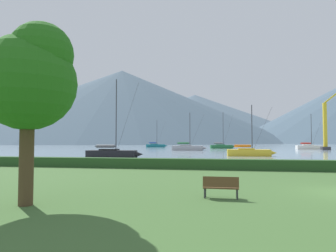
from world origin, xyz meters
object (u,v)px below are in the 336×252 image
object	(u,v)px
sailboat_slip_2	(113,153)
sailboat_slip_7	(310,147)
park_tree	(31,78)
sailboat_slip_8	(222,146)
dock_crane	(327,127)
sailboat_slip_6	(249,152)
park_bench_under_tree	(221,186)
sailboat_slip_5	(188,148)
sailboat_slip_4	(156,145)

from	to	relation	value
sailboat_slip_2	sailboat_slip_7	size ratio (longest dim) A/B	1.15
park_tree	sailboat_slip_8	bearing A→B (deg)	85.34
park_tree	dock_crane	world-z (taller)	dock_crane
sailboat_slip_7	sailboat_slip_6	bearing A→B (deg)	-118.55
park_tree	dock_crane	distance (m)	81.46
park_bench_under_tree	sailboat_slip_6	bearing A→B (deg)	84.22
sailboat_slip_5	dock_crane	bearing A→B (deg)	15.54
sailboat_slip_4	sailboat_slip_7	world-z (taller)	sailboat_slip_7
sailboat_slip_4	sailboat_slip_6	xyz separation A→B (m)	(27.59, -55.22, -0.00)
sailboat_slip_8	park_tree	bearing A→B (deg)	-106.24
sailboat_slip_7	sailboat_slip_8	xyz separation A→B (m)	(-23.75, 4.94, -0.00)
sailboat_slip_5	sailboat_slip_6	size ratio (longest dim) A/B	1.14
sailboat_slip_4	dock_crane	size ratio (longest dim) A/B	0.52
park_tree	sailboat_slip_4	bearing A→B (deg)	99.73
sailboat_slip_6	sailboat_slip_5	bearing A→B (deg)	114.71
dock_crane	sailboat_slip_2	bearing A→B (deg)	-133.64
sailboat_slip_4	park_bench_under_tree	distance (m)	94.61
sailboat_slip_2	park_bench_under_tree	size ratio (longest dim) A/B	7.25
sailboat_slip_2	sailboat_slip_6	bearing A→B (deg)	20.15
sailboat_slip_2	dock_crane	xyz separation A→B (m)	(41.68, 43.72, 5.12)
sailboat_slip_6	dock_crane	distance (m)	41.78
sailboat_slip_5	sailboat_slip_6	xyz separation A→B (m)	(12.60, -24.47, -0.07)
park_bench_under_tree	dock_crane	bearing A→B (deg)	70.35
park_bench_under_tree	dock_crane	world-z (taller)	dock_crane
park_tree	sailboat_slip_7	bearing A→B (deg)	68.74
sailboat_slip_4	sailboat_slip_8	xyz separation A→B (m)	(23.00, -10.97, 0.02)
sailboat_slip_5	sailboat_slip_4	bearing A→B (deg)	114.75
sailboat_slip_2	park_bench_under_tree	world-z (taller)	sailboat_slip_2
sailboat_slip_2	sailboat_slip_4	distance (m)	64.48
sailboat_slip_6	sailboat_slip_4	bearing A→B (deg)	114.02
sailboat_slip_5	park_bench_under_tree	distance (m)	61.48
sailboat_slip_5	sailboat_slip_7	world-z (taller)	sailboat_slip_7
sailboat_slip_6	park_bench_under_tree	size ratio (longest dim) A/B	5.25
sailboat_slip_5	sailboat_slip_7	distance (m)	35.05
sailboat_slip_2	sailboat_slip_4	xyz separation A→B (m)	(-8.16, 63.96, -0.04)
sailboat_slip_6	sailboat_slip_2	bearing A→B (deg)	-158.32
sailboat_slip_4	dock_crane	world-z (taller)	dock_crane
sailboat_slip_6	sailboat_slip_7	bearing A→B (deg)	61.49
sailboat_slip_8	park_bench_under_tree	world-z (taller)	sailboat_slip_8
sailboat_slip_6	sailboat_slip_7	size ratio (longest dim) A/B	0.83
sailboat_slip_5	park_tree	xyz separation A→B (m)	(1.21, -63.67, 4.31)
sailboat_slip_7	park_bench_under_tree	xyz separation A→B (m)	(-23.22, -75.73, -0.12)
sailboat_slip_7	sailboat_slip_4	bearing A→B (deg)	158.63
sailboat_slip_5	sailboat_slip_7	xyz separation A→B (m)	(31.76, 14.84, -0.04)
sailboat_slip_5	dock_crane	distance (m)	36.76
sailboat_slip_4	sailboat_slip_6	distance (m)	61.73
sailboat_slip_4	sailboat_slip_5	xyz separation A→B (m)	(14.99, -30.75, 0.07)
park_bench_under_tree	sailboat_slip_5	bearing A→B (deg)	98.57
park_bench_under_tree	park_tree	xyz separation A→B (m)	(-7.33, -2.79, 4.47)
sailboat_slip_6	park_tree	bearing A→B (deg)	-108.74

